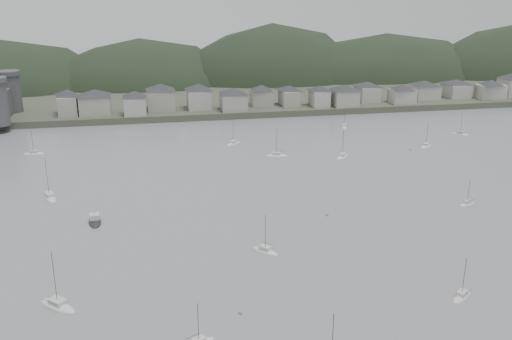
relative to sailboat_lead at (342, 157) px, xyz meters
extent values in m
plane|color=slate|center=(-36.95, -101.74, -0.18)|extent=(900.00, 900.00, 0.00)
cube|color=#383D2D|center=(-36.95, 193.26, 1.32)|extent=(900.00, 250.00, 3.00)
ellipsoid|color=black|center=(-147.82, 170.20, -10.32)|extent=(138.98, 92.48, 81.13)
ellipsoid|color=black|center=(-69.25, 171.13, -10.15)|extent=(132.08, 90.41, 79.74)
ellipsoid|color=black|center=(13.69, 171.20, -12.85)|extent=(133.88, 88.37, 101.41)
ellipsoid|color=black|center=(89.00, 166.17, -10.50)|extent=(165.81, 81.78, 82.55)
cylinder|color=#37373A|center=(-128.95, 92.26, 11.32)|extent=(10.00, 10.00, 17.00)
cube|color=#37373A|center=(-128.95, 78.26, 8.82)|extent=(3.50, 30.00, 12.00)
cube|color=gray|center=(-101.95, 80.23, 7.12)|extent=(8.34, 12.91, 8.59)
pyramid|color=#242428|center=(-101.95, 80.23, 12.91)|extent=(15.78, 15.78, 3.01)
cube|color=gray|center=(-90.27, 79.59, 7.00)|extent=(13.68, 13.35, 8.36)
pyramid|color=#242428|center=(-90.27, 79.59, 12.64)|extent=(20.07, 20.07, 2.93)
cube|color=#9B9891|center=(-72.53, 74.28, 6.86)|extent=(9.78, 10.20, 8.08)
pyramid|color=#242428|center=(-72.53, 74.28, 12.31)|extent=(14.83, 14.83, 2.83)
cube|color=gray|center=(-60.47, 83.91, 7.37)|extent=(12.59, 13.33, 9.09)
pyramid|color=#242428|center=(-60.47, 83.91, 13.51)|extent=(19.24, 19.24, 3.18)
cube|color=#9B9891|center=(-42.70, 82.37, 7.26)|extent=(10.74, 12.17, 8.87)
pyramid|color=#242428|center=(-42.70, 82.37, 13.24)|extent=(17.01, 17.01, 3.10)
cube|color=gray|center=(-27.03, 75.79, 6.67)|extent=(11.63, 12.09, 7.69)
pyramid|color=#242428|center=(-27.03, 75.79, 11.86)|extent=(17.61, 17.61, 2.69)
cube|color=gray|center=(-11.70, 84.46, 6.54)|extent=(10.37, 9.35, 7.44)
pyramid|color=#242428|center=(-11.70, 84.46, 11.56)|extent=(14.65, 14.65, 2.60)
cube|color=gray|center=(1.67, 82.06, 6.43)|extent=(8.24, 12.20, 7.22)
pyramid|color=#242428|center=(1.67, 82.06, 11.31)|extent=(15.17, 15.17, 2.53)
cube|color=#9B9891|center=(15.54, 76.81, 6.55)|extent=(8.06, 10.91, 7.46)
pyramid|color=#242428|center=(15.54, 76.81, 11.59)|extent=(14.08, 14.08, 2.61)
cube|color=gray|center=(27.86, 75.33, 6.65)|extent=(11.73, 11.78, 7.66)
pyramid|color=#242428|center=(27.86, 75.33, 11.82)|extent=(17.46, 17.46, 2.68)
cube|color=#9B9891|center=(43.68, 85.17, 6.49)|extent=(10.19, 13.02, 7.33)
pyramid|color=#242428|center=(43.68, 85.17, 11.44)|extent=(17.23, 17.23, 2.57)
cube|color=#9B9891|center=(58.59, 76.33, 6.26)|extent=(11.70, 9.81, 6.88)
pyramid|color=#242428|center=(58.59, 76.33, 10.90)|extent=(15.97, 15.97, 2.41)
cube|color=#9B9891|center=(75.45, 85.17, 6.32)|extent=(12.83, 12.48, 7.00)
pyramid|color=#242428|center=(75.45, 85.17, 11.05)|extent=(18.79, 18.79, 2.45)
cube|color=#9B9891|center=(93.78, 85.69, 6.31)|extent=(11.07, 13.50, 6.97)
pyramid|color=#242428|center=(93.78, 85.69, 11.01)|extent=(18.25, 18.25, 2.44)
cube|color=#9B9891|center=(109.06, 77.99, 6.49)|extent=(13.75, 9.12, 7.34)
pyramid|color=#242428|center=(109.06, 77.99, 11.44)|extent=(16.97, 16.97, 2.57)
cube|color=#9B9891|center=(125.97, 84.21, 7.35)|extent=(11.37, 11.57, 9.05)
ellipsoid|color=silver|center=(0.00, 0.00, -0.13)|extent=(7.34, 7.18, 1.56)
cube|color=beige|center=(0.00, 0.00, 0.95)|extent=(3.15, 3.12, 0.70)
cylinder|color=#3F3F42|center=(0.00, 0.00, 4.89)|extent=(0.12, 0.12, 9.73)
cylinder|color=#3F3F42|center=(-1.01, 0.97, 1.50)|extent=(2.60, 2.49, 0.10)
ellipsoid|color=silver|center=(-43.34, -68.80, -0.13)|extent=(6.43, 6.88, 1.43)
cube|color=beige|center=(-43.34, -68.80, 0.89)|extent=(2.83, 2.92, 0.70)
cylinder|color=#3F3F42|center=(-43.34, -68.80, 4.49)|extent=(0.12, 0.12, 8.93)
cylinder|color=#3F3F42|center=(-42.49, -67.83, 1.44)|extent=(2.19, 2.49, 0.10)
ellipsoid|color=silver|center=(-35.30, 25.72, -0.13)|extent=(7.52, 7.35, 1.59)
cube|color=beige|center=(-35.30, 25.72, 0.97)|extent=(3.23, 3.19, 0.70)
cylinder|color=#3F3F42|center=(-35.30, 25.72, 5.00)|extent=(0.12, 0.12, 9.96)
cylinder|color=#3F3F42|center=(-36.34, 26.72, 1.52)|extent=(2.66, 2.55, 0.10)
ellipsoid|color=silver|center=(16.71, 44.10, -0.13)|extent=(4.41, 7.83, 1.49)
cube|color=beige|center=(16.71, 44.10, 0.92)|extent=(2.32, 2.97, 0.70)
cylinder|color=#3F3F42|center=(16.71, 44.10, 4.68)|extent=(0.12, 0.12, 9.32)
cylinder|color=#3F3F42|center=(16.32, 45.39, 1.47)|extent=(1.05, 3.24, 0.10)
cube|color=beige|center=(-61.82, -101.05, 0.80)|extent=(2.57, 2.24, 0.70)
cylinder|color=#3F3F42|center=(-61.82, -101.05, 3.92)|extent=(0.12, 0.12, 7.79)
cylinder|color=#3F3F42|center=(-62.81, -100.52, 1.35)|extent=(2.52, 1.41, 0.10)
ellipsoid|color=silver|center=(-108.93, 26.20, -0.13)|extent=(8.11, 3.75, 1.56)
cube|color=beige|center=(-108.93, 26.20, 0.95)|extent=(2.98, 2.14, 0.70)
cylinder|color=#3F3F42|center=(-108.93, 26.20, 4.90)|extent=(0.12, 0.12, 9.76)
cylinder|color=#3F3F42|center=(-110.32, 25.97, 1.50)|extent=(3.48, 0.68, 0.10)
ellipsoid|color=silver|center=(18.12, -51.18, -0.13)|extent=(5.88, 3.46, 1.12)
cube|color=beige|center=(18.12, -51.18, 0.73)|extent=(2.25, 1.78, 0.70)
cylinder|color=#3F3F42|center=(18.12, -51.18, 3.52)|extent=(0.12, 0.12, 7.00)
cylinder|color=#3F3F42|center=(19.08, -51.49, 1.28)|extent=(2.42, 0.89, 0.10)
ellipsoid|color=silver|center=(-86.67, -83.81, -0.13)|extent=(8.59, 8.35, 1.82)
cube|color=beige|center=(-86.67, -83.81, 1.08)|extent=(3.68, 3.64, 0.70)
cylinder|color=#3F3F42|center=(-86.67, -83.81, 5.70)|extent=(0.12, 0.12, 11.35)
cylinder|color=#3F3F42|center=(-87.86, -84.94, 1.63)|extent=(3.04, 2.88, 0.10)
ellipsoid|color=silver|center=(-10.12, -95.82, -0.13)|extent=(6.55, 5.54, 1.31)
cube|color=beige|center=(-10.12, -95.82, 0.83)|extent=(2.71, 2.51, 0.70)
cylinder|color=#3F3F42|center=(-10.12, -95.82, 4.13)|extent=(0.12, 0.12, 8.21)
cylinder|color=#3F3F42|center=(-9.16, -96.51, 1.38)|extent=(2.46, 1.81, 0.10)
ellipsoid|color=silver|center=(-96.69, -22.65, -0.13)|extent=(6.34, 10.08, 1.92)
cube|color=beige|center=(-96.69, -22.65, 1.13)|extent=(3.19, 3.90, 0.70)
cylinder|color=#3F3F42|center=(-96.69, -22.65, 6.03)|extent=(0.12, 0.12, 12.02)
cylinder|color=#3F3F42|center=(-97.31, -24.26, 1.68)|extent=(1.66, 4.07, 0.10)
ellipsoid|color=silver|center=(-22.74, 6.01, -0.13)|extent=(8.43, 4.27, 1.61)
cube|color=beige|center=(-22.74, 6.01, 0.98)|extent=(3.14, 2.35, 0.70)
cylinder|color=#3F3F42|center=(-22.74, 6.01, 5.06)|extent=(0.12, 0.12, 10.07)
cylinder|color=#3F3F42|center=(-21.33, 6.32, 1.53)|extent=(3.56, 0.89, 0.10)
ellipsoid|color=silver|center=(59.13, 21.61, -0.13)|extent=(6.76, 6.51, 1.42)
cube|color=beige|center=(59.13, 21.61, 0.88)|extent=(2.89, 2.84, 0.70)
cylinder|color=#3F3F42|center=(59.13, 21.61, 4.47)|extent=(0.12, 0.12, 8.89)
cylinder|color=#3F3F42|center=(58.19, 20.74, 1.43)|extent=(2.41, 2.25, 0.10)
ellipsoid|color=silver|center=(36.22, 7.20, -0.13)|extent=(7.41, 6.35, 1.49)
cube|color=beige|center=(36.22, 7.20, 0.92)|extent=(3.07, 2.87, 0.70)
cylinder|color=#3F3F42|center=(36.22, 7.20, 4.68)|extent=(0.12, 0.12, 9.32)
cylinder|color=#3F3F42|center=(35.14, 8.00, 1.47)|extent=(2.76, 2.08, 0.10)
ellipsoid|color=black|center=(-82.67, -43.46, -0.13)|extent=(3.96, 8.87, 1.89)
cube|color=beige|center=(-82.67, -43.46, 1.47)|extent=(2.66, 2.81, 1.40)
cylinder|color=#3F3F42|center=(-82.67, -43.46, 2.37)|extent=(0.10, 0.10, 1.20)
sphere|color=#B2663B|center=(-22.51, -50.83, -0.03)|extent=(0.70, 0.70, 0.70)
sphere|color=#B2663B|center=(28.43, 4.45, -0.03)|extent=(0.70, 0.70, 0.70)
sphere|color=#B2663B|center=(-53.37, -92.95, -0.03)|extent=(0.70, 0.70, 0.70)
camera|label=1|loc=(-68.39, -181.87, 56.65)|focal=39.25mm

